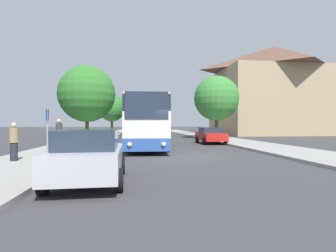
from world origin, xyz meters
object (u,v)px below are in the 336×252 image
object	(u,v)px
pedestrian_waiting_near	(59,135)
pedestrian_waiting_far	(14,142)
bus_front	(147,122)
tree_right_near	(216,98)
bus_stop_sign	(47,125)
bus_middle	(140,123)
parked_car_left_curb	(89,156)
bus_rear	(139,124)
parked_car_right_near	(211,135)
tree_left_near	(87,94)
tree_left_far	(112,108)

from	to	relation	value
pedestrian_waiting_near	pedestrian_waiting_far	distance (m)	4.21
bus_front	tree_right_near	bearing A→B (deg)	52.15
pedestrian_waiting_near	bus_stop_sign	bearing A→B (deg)	-30.56
bus_middle	pedestrian_waiting_near	bearing A→B (deg)	-101.99
pedestrian_waiting_far	parked_car_left_curb	bearing A→B (deg)	171.20
bus_stop_sign	bus_rear	bearing A→B (deg)	81.40
tree_right_near	bus_front	bearing A→B (deg)	-130.05
parked_car_right_near	tree_left_near	xyz separation A→B (m)	(-12.23, 8.83, 4.49)
parked_car_right_near	pedestrian_waiting_near	xyz separation A→B (m)	(-11.10, -6.38, 0.36)
tree_left_near	pedestrian_waiting_near	bearing A→B (deg)	-85.73
parked_car_left_curb	pedestrian_waiting_far	xyz separation A→B (m)	(-3.87, 4.10, 0.17)
bus_rear	pedestrian_waiting_far	world-z (taller)	bus_rear
pedestrian_waiting_far	bus_front	bearing A→B (deg)	-90.18
parked_car_right_near	tree_right_near	xyz separation A→B (m)	(2.88, 7.48, 4.03)
tree_right_near	bus_stop_sign	bearing A→B (deg)	-133.06
bus_stop_sign	tree_left_far	xyz separation A→B (m)	(0.53, 32.00, 2.88)
pedestrian_waiting_far	pedestrian_waiting_near	bearing A→B (deg)	-61.80
bus_middle	pedestrian_waiting_far	xyz separation A→B (m)	(-5.75, -24.15, -0.87)
bus_middle	parked_car_left_curb	distance (m)	28.33
bus_middle	parked_car_left_curb	bearing A→B (deg)	-91.63
parked_car_left_curb	pedestrian_waiting_near	bearing A→B (deg)	109.47
tree_right_near	bus_middle	bearing A→B (deg)	145.52
pedestrian_waiting_far	tree_right_near	size ratio (longest dim) A/B	0.23
bus_stop_sign	tree_left_near	xyz separation A→B (m)	(-0.91, 16.55, 3.57)
bus_front	pedestrian_waiting_near	xyz separation A→B (m)	(-5.33, -3.56, -0.75)
tree_left_near	tree_left_far	distance (m)	15.53
tree_left_near	tree_right_near	distance (m)	15.19
bus_stop_sign	pedestrian_waiting_far	distance (m)	2.93
parked_car_left_curb	bus_rear	bearing A→B (deg)	85.82
tree_left_near	bus_rear	bearing A→B (deg)	71.63
bus_stop_sign	pedestrian_waiting_far	xyz separation A→B (m)	(-0.48, -2.81, -0.68)
bus_front	bus_stop_sign	world-z (taller)	bus_front
parked_car_right_near	pedestrian_waiting_far	distance (m)	15.82
pedestrian_waiting_far	tree_left_far	distance (m)	35.01
bus_rear	pedestrian_waiting_near	bearing A→B (deg)	-99.64
parked_car_left_curb	bus_front	bearing A→B (deg)	78.12
bus_stop_sign	tree_left_near	world-z (taller)	tree_left_near
bus_front	bus_stop_sign	distance (m)	7.41
parked_car_left_curb	tree_right_near	xyz separation A→B (m)	(10.81, 22.11, 3.97)
bus_front	parked_car_right_near	bearing A→B (deg)	28.24
tree_left_far	tree_right_near	xyz separation A→B (m)	(13.68, -16.80, 0.24)
pedestrian_waiting_near	tree_left_near	xyz separation A→B (m)	(-1.14, 15.21, 4.13)
pedestrian_waiting_near	tree_left_far	size ratio (longest dim) A/B	0.28
bus_front	pedestrian_waiting_near	world-z (taller)	bus_front
parked_car_left_curb	pedestrian_waiting_far	size ratio (longest dim) A/B	2.39
bus_front	parked_car_left_curb	bearing A→B (deg)	-98.15
pedestrian_waiting_near	pedestrian_waiting_far	world-z (taller)	pedestrian_waiting_near
tree_left_far	tree_left_near	bearing A→B (deg)	-95.32
bus_stop_sign	pedestrian_waiting_far	bearing A→B (deg)	-99.64
parked_car_right_near	tree_right_near	world-z (taller)	tree_right_near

